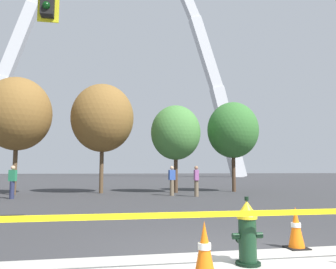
% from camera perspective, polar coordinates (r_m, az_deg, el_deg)
% --- Properties ---
extents(ground_plane, '(240.00, 240.00, 0.00)m').
position_cam_1_polar(ground_plane, '(5.91, 9.11, -19.51)').
color(ground_plane, '#333335').
extents(fire_hydrant, '(0.46, 0.48, 0.99)m').
position_cam_1_polar(fire_hydrant, '(5.29, 13.25, -15.86)').
color(fire_hydrant, black).
rests_on(fire_hydrant, ground).
extents(caution_tape_barrier, '(6.54, 0.11, 0.87)m').
position_cam_1_polar(caution_tape_barrier, '(4.92, 13.38, -14.80)').
color(caution_tape_barrier, '#232326').
rests_on(caution_tape_barrier, ground).
extents(traffic_cone_by_hydrant, '(0.36, 0.36, 0.73)m').
position_cam_1_polar(traffic_cone_by_hydrant, '(6.59, 20.87, -14.60)').
color(traffic_cone_by_hydrant, black).
rests_on(traffic_cone_by_hydrant, ground).
extents(traffic_cone_curb_edge, '(0.36, 0.36, 0.73)m').
position_cam_1_polar(traffic_cone_curb_edge, '(4.57, 6.20, -18.97)').
color(traffic_cone_curb_edge, black).
rests_on(traffic_cone_curb_edge, ground).
extents(monument_arch, '(50.02, 2.33, 52.89)m').
position_cam_1_polar(monument_arch, '(65.56, -8.68, 13.41)').
color(monument_arch, silver).
rests_on(monument_arch, ground).
extents(tree_far_left, '(3.80, 3.80, 6.65)m').
position_cam_1_polar(tree_far_left, '(20.98, -24.16, 3.21)').
color(tree_far_left, brown).
rests_on(tree_far_left, ground).
extents(tree_left_mid, '(3.77, 3.77, 6.60)m').
position_cam_1_polar(tree_left_mid, '(20.85, -11.04, 2.74)').
color(tree_left_mid, brown).
rests_on(tree_left_mid, ground).
extents(tree_center_left, '(3.07, 3.07, 5.36)m').
position_cam_1_polar(tree_center_left, '(20.79, 1.32, 0.31)').
color(tree_center_left, '#473323').
rests_on(tree_center_left, ground).
extents(tree_center_right, '(3.30, 3.30, 5.77)m').
position_cam_1_polar(tree_center_right, '(22.21, 10.93, 0.73)').
color(tree_center_right, '#473323').
rests_on(tree_center_right, ground).
extents(pedestrian_standing_center, '(0.38, 0.29, 1.59)m').
position_cam_1_polar(pedestrian_standing_center, '(17.95, -24.86, -7.26)').
color(pedestrian_standing_center, '#232847').
rests_on(pedestrian_standing_center, ground).
extents(pedestrian_walking_right, '(0.22, 0.34, 1.59)m').
position_cam_1_polar(pedestrian_walking_right, '(17.75, 4.82, -7.81)').
color(pedestrian_walking_right, brown).
rests_on(pedestrian_walking_right, ground).
extents(pedestrian_near_trees, '(0.37, 0.27, 1.59)m').
position_cam_1_polar(pedestrian_near_trees, '(18.29, 0.66, -7.78)').
color(pedestrian_near_trees, brown).
rests_on(pedestrian_near_trees, ground).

